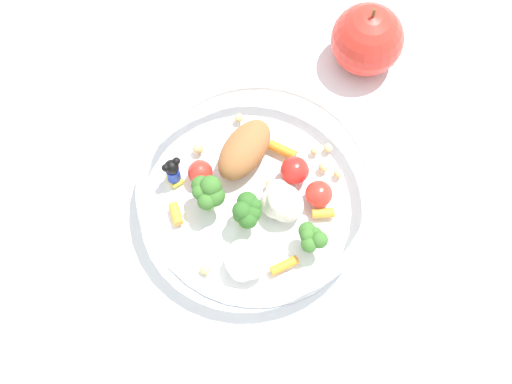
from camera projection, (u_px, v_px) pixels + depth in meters
ground_plane at (257, 201)px, 0.74m from camera, size 2.40×2.40×0.00m
food_container at (257, 196)px, 0.72m from camera, size 0.24×0.24×0.06m
loose_apple at (367, 40)px, 0.78m from camera, size 0.08×0.08×0.09m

